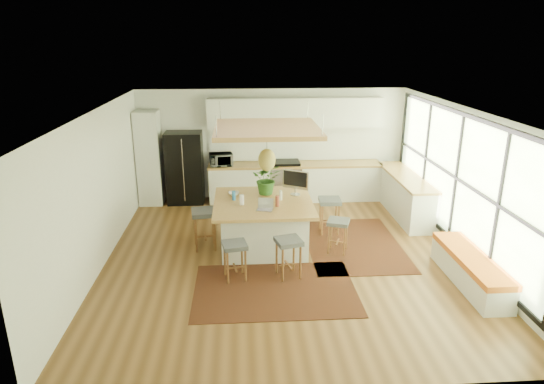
{
  "coord_description": "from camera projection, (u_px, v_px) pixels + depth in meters",
  "views": [
    {
      "loc": [
        -0.76,
        -7.89,
        3.89
      ],
      "look_at": [
        -0.2,
        0.5,
        1.1
      ],
      "focal_mm": 31.09,
      "sensor_mm": 36.0,
      "label": 1
    }
  ],
  "objects": [
    {
      "name": "ceiling",
      "position": [
        286.0,
        111.0,
        7.89
      ],
      "size": [
        7.0,
        7.0,
        0.0
      ],
      "primitive_type": "plane",
      "rotation": [
        3.14,
        0.0,
        0.0
      ],
      "color": "white",
      "rests_on": "ground"
    },
    {
      "name": "rug_near",
      "position": [
        275.0,
        289.0,
        7.59
      ],
      "size": [
        2.6,
        1.8,
        0.01
      ],
      "primitive_type": "cube",
      "color": "black",
      "rests_on": "floor"
    },
    {
      "name": "wall_left",
      "position": [
        98.0,
        191.0,
        8.11
      ],
      "size": [
        0.0,
        7.0,
        7.0
      ],
      "primitive_type": "plane",
      "rotation": [
        1.57,
        0.0,
        1.57
      ],
      "color": "silver",
      "rests_on": "ground"
    },
    {
      "name": "island_bottle_1",
      "position": [
        242.0,
        200.0,
        8.68
      ],
      "size": [
        0.07,
        0.07,
        0.19
      ],
      "primitive_type": "cylinder",
      "color": "white",
      "rests_on": "island"
    },
    {
      "name": "window_bench",
      "position": [
        470.0,
        270.0,
        7.71
      ],
      "size": [
        0.52,
        2.0,
        0.5
      ],
      "primitive_type": null,
      "color": "silver",
      "rests_on": "floor"
    },
    {
      "name": "wall_right",
      "position": [
        464.0,
        184.0,
        8.52
      ],
      "size": [
        0.0,
        7.0,
        7.0
      ],
      "primitive_type": "plane",
      "rotation": [
        1.57,
        0.0,
        -1.57
      ],
      "color": "silver",
      "rests_on": "ground"
    },
    {
      "name": "microwave",
      "position": [
        221.0,
        158.0,
        11.27
      ],
      "size": [
        0.58,
        0.37,
        0.37
      ],
      "primitive_type": "imported",
      "rotation": [
        0.0,
        0.0,
        0.14
      ],
      "color": "#A5A5AA",
      "rests_on": "back_counter_top"
    },
    {
      "name": "back_counter_top",
      "position": [
        295.0,
        165.0,
        11.5
      ],
      "size": [
        4.24,
        0.64,
        0.05
      ],
      "primitive_type": "cube",
      "color": "olive",
      "rests_on": "back_counter_base"
    },
    {
      "name": "fridge",
      "position": [
        185.0,
        165.0,
        11.35
      ],
      "size": [
        0.87,
        0.68,
        1.74
      ],
      "primitive_type": null,
      "rotation": [
        0.0,
        0.0,
        -0.0
      ],
      "color": "black",
      "rests_on": "floor"
    },
    {
      "name": "pantry",
      "position": [
        150.0,
        158.0,
        11.21
      ],
      "size": [
        0.55,
        0.6,
        2.25
      ],
      "primitive_type": "cube",
      "color": "silver",
      "rests_on": "floor"
    },
    {
      "name": "window_wall",
      "position": [
        462.0,
        181.0,
        8.5
      ],
      "size": [
        0.1,
        6.2,
        2.6
      ],
      "primitive_type": null,
      "color": "black",
      "rests_on": "wall_right"
    },
    {
      "name": "floor",
      "position": [
        285.0,
        256.0,
        8.74
      ],
      "size": [
        7.0,
        7.0,
        0.0
      ],
      "primitive_type": "plane",
      "color": "#573719",
      "rests_on": "ground"
    },
    {
      "name": "laptop",
      "position": [
        265.0,
        204.0,
        8.38
      ],
      "size": [
        0.35,
        0.37,
        0.21
      ],
      "primitive_type": null,
      "rotation": [
        0.0,
        0.0,
        -0.27
      ],
      "color": "#A5A5AA",
      "rests_on": "island"
    },
    {
      "name": "right_counter_top",
      "position": [
        407.0,
        177.0,
        10.54
      ],
      "size": [
        0.64,
        2.54,
        0.05
      ],
      "primitive_type": "cube",
      "color": "olive",
      "rests_on": "right_counter_base"
    },
    {
      "name": "island_bottle_0",
      "position": [
        234.0,
        195.0,
        8.9
      ],
      "size": [
        0.07,
        0.07,
        0.19
      ],
      "primitive_type": "cylinder",
      "color": "#398EE6",
      "rests_on": "island"
    },
    {
      "name": "stool_left_side",
      "position": [
        205.0,
        231.0,
        8.99
      ],
      "size": [
        0.52,
        0.52,
        0.77
      ],
      "primitive_type": null,
      "rotation": [
        0.0,
        0.0,
        -1.43
      ],
      "color": "#404447",
      "rests_on": "floor"
    },
    {
      "name": "wall_back",
      "position": [
        272.0,
        144.0,
        11.63
      ],
      "size": [
        6.5,
        0.0,
        6.5
      ],
      "primitive_type": "plane",
      "rotation": [
        1.57,
        0.0,
        0.0
      ],
      "color": "silver",
      "rests_on": "ground"
    },
    {
      "name": "range",
      "position": [
        285.0,
        181.0,
        11.61
      ],
      "size": [
        0.76,
        0.62,
        1.0
      ],
      "primitive_type": null,
      "color": "#A5A5AA",
      "rests_on": "floor"
    },
    {
      "name": "back_counter_base",
      "position": [
        295.0,
        183.0,
        11.65
      ],
      "size": [
        4.2,
        0.6,
        0.88
      ],
      "primitive_type": "cube",
      "color": "silver",
      "rests_on": "floor"
    },
    {
      "name": "ceiling_panel",
      "position": [
        267.0,
        144.0,
        8.45
      ],
      "size": [
        1.86,
        1.86,
        0.8
      ],
      "primitive_type": null,
      "color": "olive",
      "rests_on": "ceiling"
    },
    {
      "name": "island_bowl",
      "position": [
        234.0,
        193.0,
        9.23
      ],
      "size": [
        0.22,
        0.22,
        0.05
      ],
      "primitive_type": "imported",
      "rotation": [
        0.0,
        0.0,
        0.06
      ],
      "color": "silver",
      "rests_on": "island"
    },
    {
      "name": "stool_right_back",
      "position": [
        329.0,
        216.0,
        9.71
      ],
      "size": [
        0.45,
        0.45,
        0.74
      ],
      "primitive_type": null,
      "rotation": [
        0.0,
        0.0,
        1.53
      ],
      "color": "#404447",
      "rests_on": "floor"
    },
    {
      "name": "island_bottle_3",
      "position": [
        281.0,
        195.0,
        8.91
      ],
      "size": [
        0.07,
        0.07,
        0.19
      ],
      "primitive_type": "cylinder",
      "color": "silver",
      "rests_on": "island"
    },
    {
      "name": "backsplash",
      "position": [
        294.0,
        144.0,
        11.65
      ],
      "size": [
        4.2,
        0.02,
        0.8
      ],
      "primitive_type": "cube",
      "color": "white",
      "rests_on": "wall_back"
    },
    {
      "name": "monitor",
      "position": [
        295.0,
        182.0,
        9.15
      ],
      "size": [
        0.57,
        0.44,
        0.5
      ],
      "primitive_type": null,
      "rotation": [
        0.0,
        0.0,
        -0.53
      ],
      "color": "#A5A5AA",
      "rests_on": "island"
    },
    {
      "name": "wall_front",
      "position": [
        316.0,
        287.0,
        5.0
      ],
      "size": [
        6.5,
        0.0,
        6.5
      ],
      "primitive_type": "plane",
      "rotation": [
        -1.57,
        0.0,
        0.0
      ],
      "color": "silver",
      "rests_on": "ground"
    },
    {
      "name": "right_counter_base",
      "position": [
        405.0,
        196.0,
        10.68
      ],
      "size": [
        0.6,
        2.5,
        0.88
      ],
      "primitive_type": "cube",
      "color": "silver",
      "rests_on": "floor"
    },
    {
      "name": "island_plant",
      "position": [
        267.0,
        182.0,
        9.21
      ],
      "size": [
        0.58,
        0.64,
        0.48
      ],
      "primitive_type": "imported",
      "rotation": [
        0.0,
        0.0,
        -0.03
      ],
      "color": "#1E4C19",
      "rests_on": "island"
    },
    {
      "name": "island",
      "position": [
        263.0,
        224.0,
        9.02
      ],
      "size": [
        1.85,
        1.85,
        0.93
      ],
      "primitive_type": null,
      "color": "olive",
      "rests_on": "floor"
    },
    {
      "name": "island_bottle_2",
      "position": [
        278.0,
        201.0,
        8.57
      ],
      "size": [
        0.07,
        0.07,
        0.19
      ],
      "primitive_type": "cylinder",
      "color": "brown",
      "rests_on": "island"
    },
    {
      "name": "rug_right",
      "position": [
        353.0,
        244.0,
        9.24
      ],
      "size": [
        1.8,
        2.6,
        0.01
      ],
      "primitive_type": "cube",
      "color": "black",
      "rests_on": "floor"
    },
    {
      "name": "stool_near_left",
      "position": [
        235.0,
        260.0,
        7.83
      ],
      "size": [
        0.45,
        0.45,
        0.66
      ],
      "primitive_type": null,
      "rotation": [
        0.0,
        0.0,
        0.19
      ],
      "color": "#404447",
      "rests_on": "floor"
    },
    {
      "name": "stool_right_front",
      "position": [
        338.0,
        234.0,
        8.82
      ],
      "size": [
        0.49,
        0.49,
        0.65
      ],
      "primitive_type": null,
      "rotation": [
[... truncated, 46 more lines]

